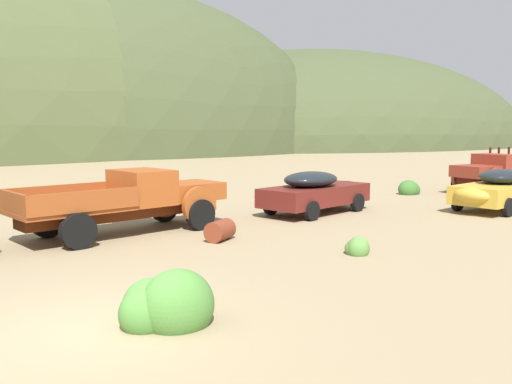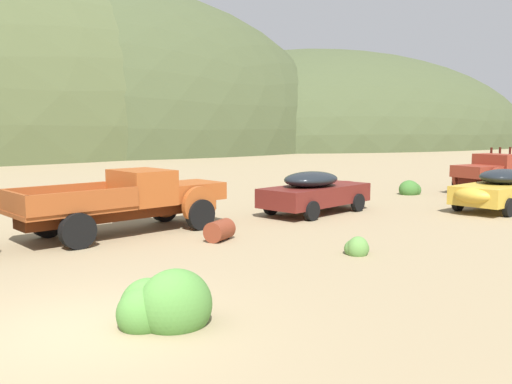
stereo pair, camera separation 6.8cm
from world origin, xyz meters
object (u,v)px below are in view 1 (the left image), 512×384
Objects in this scene: truck_oxide_orange at (140,199)px; oil_drum_by_truck at (220,230)px; car_faded_yellow at (498,189)px; car_oxblood at (317,191)px; truck_rust_red at (497,172)px.

oil_drum_by_truck is at bearing -70.74° from truck_oxide_orange.
car_faded_yellow reaches higher than oil_drum_by_truck.
car_oxblood is at bearing -10.09° from truck_oxide_orange.
truck_oxide_orange is 2.94m from oil_drum_by_truck.
car_faded_yellow is 4.96× the size of oil_drum_by_truck.
oil_drum_by_truck is (-16.69, -2.92, -0.70)m from truck_rust_red.
truck_rust_red is at bearing -9.64° from truck_oxide_orange.
truck_rust_red is 5.47× the size of oil_drum_by_truck.
truck_rust_red is (11.23, 0.34, 0.18)m from car_oxblood.
car_oxblood is at bearing -37.43° from car_faded_yellow.
oil_drum_by_truck is (-11.75, 0.56, -0.53)m from car_faded_yellow.
truck_rust_red is 16.96m from oil_drum_by_truck.
oil_drum_by_truck is at bearing -13.59° from car_faded_yellow.
truck_oxide_orange is 1.31× the size of car_faded_yellow.
truck_rust_red is at bearing -13.44° from car_oxblood.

